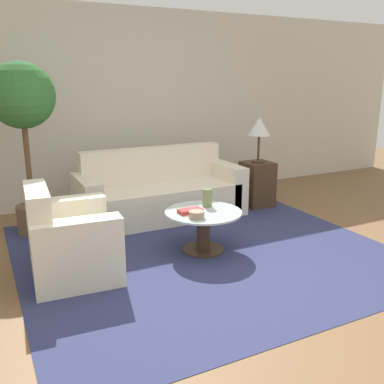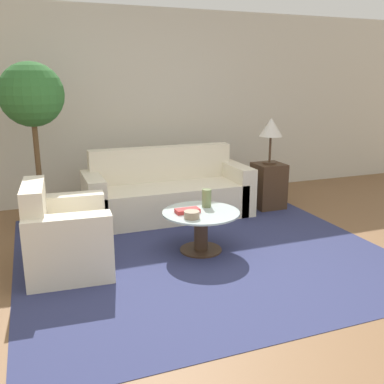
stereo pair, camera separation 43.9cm
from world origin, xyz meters
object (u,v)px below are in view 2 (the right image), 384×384
(table_lamp, at_px, (271,129))
(bowl, at_px, (192,215))
(armchair, at_px, (62,239))
(potted_plant, at_px, (33,109))
(book_stack, at_px, (187,211))
(sofa_main, at_px, (167,194))
(coffee_table, at_px, (201,226))
(vase, at_px, (207,198))

(table_lamp, xyz_separation_m, bowl, (-1.55, -1.23, -0.61))
(armchair, relative_size, table_lamp, 1.57)
(armchair, relative_size, potted_plant, 0.50)
(bowl, relative_size, book_stack, 0.62)
(sofa_main, relative_size, coffee_table, 2.65)
(bowl, bearing_deg, sofa_main, 82.11)
(potted_plant, bearing_deg, armchair, -84.03)
(sofa_main, distance_m, coffee_table, 1.21)
(coffee_table, xyz_separation_m, vase, (0.11, 0.13, 0.24))
(coffee_table, xyz_separation_m, book_stack, (-0.14, 0.02, 0.17))
(coffee_table, distance_m, potted_plant, 2.24)
(potted_plant, relative_size, book_stack, 7.91)
(armchair, distance_m, bowl, 1.19)
(sofa_main, relative_size, potted_plant, 1.09)
(armchair, xyz_separation_m, book_stack, (1.18, -0.04, 0.15))
(armchair, distance_m, potted_plant, 1.66)
(potted_plant, bearing_deg, coffee_table, -42.20)
(potted_plant, bearing_deg, table_lamp, -4.96)
(table_lamp, relative_size, bowl, 4.06)
(table_lamp, height_order, potted_plant, potted_plant)
(sofa_main, distance_m, bowl, 1.39)
(coffee_table, bearing_deg, vase, 48.74)
(vase, bearing_deg, potted_plant, 142.80)
(bowl, bearing_deg, coffee_table, 45.16)
(coffee_table, bearing_deg, book_stack, 172.90)
(sofa_main, relative_size, vase, 11.01)
(table_lamp, height_order, book_stack, table_lamp)
(coffee_table, height_order, table_lamp, table_lamp)
(potted_plant, xyz_separation_m, bowl, (1.29, -1.47, -0.91))
(vase, relative_size, book_stack, 0.78)
(coffee_table, distance_m, bowl, 0.29)
(sofa_main, height_order, vase, sofa_main)
(table_lamp, height_order, vase, table_lamp)
(sofa_main, distance_m, potted_plant, 1.84)
(bowl, bearing_deg, vase, 46.72)
(armchair, height_order, table_lamp, table_lamp)
(sofa_main, distance_m, vase, 1.11)
(sofa_main, bearing_deg, coffee_table, -91.54)
(vase, bearing_deg, table_lamp, 36.21)
(table_lamp, bearing_deg, coffee_table, -142.58)
(table_lamp, xyz_separation_m, potted_plant, (-2.85, 0.25, 0.31))
(book_stack, bearing_deg, coffee_table, -7.54)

